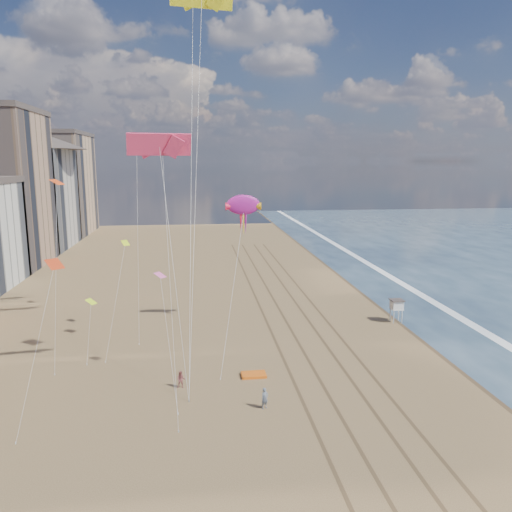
# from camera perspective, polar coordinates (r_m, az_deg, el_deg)

# --- Properties ---
(ground) EXTENTS (260.00, 260.00, 0.00)m
(ground) POSITION_cam_1_polar(r_m,az_deg,el_deg) (33.26, 12.33, -25.05)
(ground) COLOR brown
(ground) RESTS_ON ground
(wet_sand) EXTENTS (260.00, 260.00, 0.00)m
(wet_sand) POSITION_cam_1_polar(r_m,az_deg,el_deg) (73.86, 16.14, -4.84)
(wet_sand) COLOR #42301E
(wet_sand) RESTS_ON ground
(foam) EXTENTS (260.00, 260.00, 0.00)m
(foam) POSITION_cam_1_polar(r_m,az_deg,el_deg) (75.58, 19.08, -4.65)
(foam) COLOR white
(foam) RESTS_ON ground
(tracks) EXTENTS (7.68, 120.00, 0.01)m
(tracks) POSITION_cam_1_polar(r_m,az_deg,el_deg) (59.83, 5.17, -8.12)
(tracks) COLOR brown
(tracks) RESTS_ON ground
(lifeguard_stand) EXTENTS (1.57, 1.57, 2.83)m
(lifeguard_stand) POSITION_cam_1_polar(r_m,az_deg,el_deg) (63.21, 15.78, -5.39)
(lifeguard_stand) COLOR white
(lifeguard_stand) RESTS_ON ground
(grounded_kite) EXTENTS (2.27, 1.48, 0.25)m
(grounded_kite) POSITION_cam_1_polar(r_m,az_deg,el_deg) (46.88, -0.27, -13.42)
(grounded_kite) COLOR orange
(grounded_kite) RESTS_ON ground
(show_kite) EXTENTS (4.14, 7.85, 20.33)m
(show_kite) POSITION_cam_1_polar(r_m,az_deg,el_deg) (57.29, -1.47, 5.83)
(show_kite) COLOR #A51986
(show_kite) RESTS_ON ground
(kite_flyer_a) EXTENTS (0.75, 0.67, 1.72)m
(kite_flyer_a) POSITION_cam_1_polar(r_m,az_deg,el_deg) (41.09, 1.01, -15.95)
(kite_flyer_a) COLOR slate
(kite_flyer_a) RESTS_ON ground
(kite_flyer_b) EXTENTS (0.81, 0.66, 1.54)m
(kite_flyer_b) POSITION_cam_1_polar(r_m,az_deg,el_deg) (44.88, -8.57, -13.79)
(kite_flyer_b) COLOR #984F4D
(kite_flyer_b) RESTS_ON ground
(parafoils) EXTENTS (9.23, 14.62, 19.08)m
(parafoils) POSITION_cam_1_polar(r_m,az_deg,el_deg) (50.20, -7.72, 25.14)
(parafoils) COLOR black
(parafoils) RESTS_ON ground
(small_kites) EXTENTS (12.78, 20.90, 18.82)m
(small_kites) POSITION_cam_1_polar(r_m,az_deg,el_deg) (48.86, -16.22, 4.74)
(small_kites) COLOR pink
(small_kites) RESTS_ON ground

